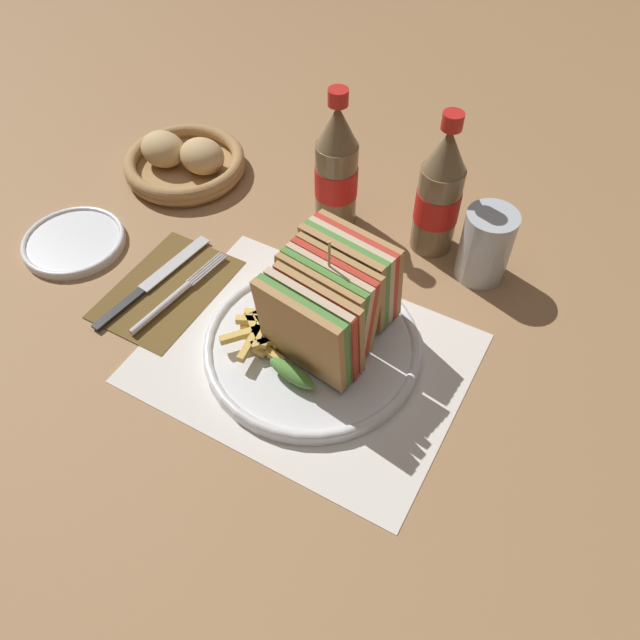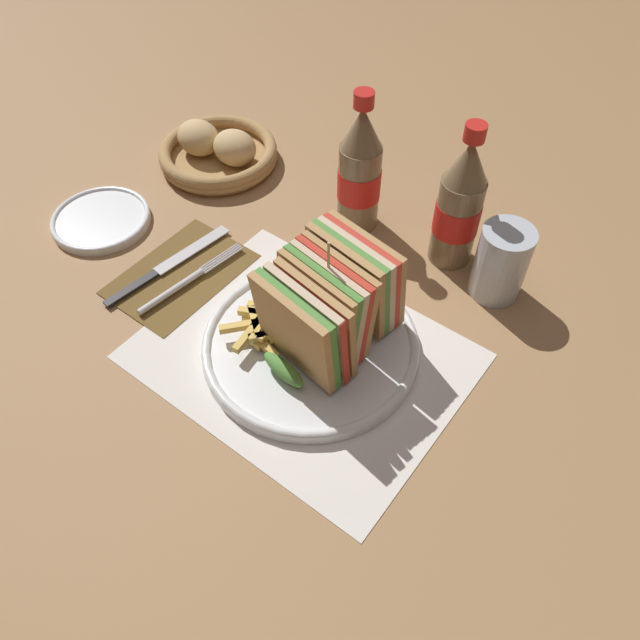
{
  "view_description": "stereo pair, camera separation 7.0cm",
  "coord_description": "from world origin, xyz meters",
  "px_view_note": "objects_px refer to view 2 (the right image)",
  "views": [
    {
      "loc": [
        0.22,
        -0.39,
        0.63
      ],
      "look_at": [
        -0.02,
        0.04,
        0.04
      ],
      "focal_mm": 35.0,
      "sensor_mm": 36.0,
      "label": 1
    },
    {
      "loc": [
        0.28,
        -0.35,
        0.63
      ],
      "look_at": [
        -0.02,
        0.04,
        0.04
      ],
      "focal_mm": 35.0,
      "sensor_mm": 36.0,
      "label": 2
    }
  ],
  "objects_px": {
    "glass_near": "(501,263)",
    "knife": "(167,266)",
    "plate_main": "(310,345)",
    "bread_basket": "(218,152)",
    "side_saucer": "(101,219)",
    "coke_bottle_far": "(459,206)",
    "coke_bottle_near": "(360,172)",
    "fork": "(182,284)",
    "club_sandwich": "(328,303)"
  },
  "relations": [
    {
      "from": "glass_near",
      "to": "bread_basket",
      "type": "height_order",
      "value": "glass_near"
    },
    {
      "from": "club_sandwich",
      "to": "coke_bottle_near",
      "type": "bearing_deg",
      "value": 116.14
    },
    {
      "from": "plate_main",
      "to": "glass_near",
      "type": "xyz_separation_m",
      "value": [
        0.14,
        0.23,
        0.04
      ]
    },
    {
      "from": "fork",
      "to": "glass_near",
      "type": "bearing_deg",
      "value": 43.55
    },
    {
      "from": "fork",
      "to": "side_saucer",
      "type": "height_order",
      "value": "same"
    },
    {
      "from": "plate_main",
      "to": "fork",
      "type": "height_order",
      "value": "plate_main"
    },
    {
      "from": "coke_bottle_near",
      "to": "bread_basket",
      "type": "xyz_separation_m",
      "value": [
        -0.27,
        -0.02,
        -0.07
      ]
    },
    {
      "from": "plate_main",
      "to": "knife",
      "type": "xyz_separation_m",
      "value": [
        -0.25,
        -0.01,
        -0.0
      ]
    },
    {
      "from": "bread_basket",
      "to": "coke_bottle_far",
      "type": "bearing_deg",
      "value": 5.04
    },
    {
      "from": "bread_basket",
      "to": "plate_main",
      "type": "bearing_deg",
      "value": -31.11
    },
    {
      "from": "club_sandwich",
      "to": "fork",
      "type": "distance_m",
      "value": 0.23
    },
    {
      "from": "plate_main",
      "to": "glass_near",
      "type": "height_order",
      "value": "glass_near"
    },
    {
      "from": "plate_main",
      "to": "coke_bottle_near",
      "type": "xyz_separation_m",
      "value": [
        -0.09,
        0.24,
        0.08
      ]
    },
    {
      "from": "plate_main",
      "to": "bread_basket",
      "type": "relative_size",
      "value": 1.4
    },
    {
      "from": "glass_near",
      "to": "side_saucer",
      "type": "xyz_separation_m",
      "value": [
        -0.54,
        -0.23,
        -0.05
      ]
    },
    {
      "from": "plate_main",
      "to": "side_saucer",
      "type": "height_order",
      "value": "plate_main"
    },
    {
      "from": "knife",
      "to": "glass_near",
      "type": "xyz_separation_m",
      "value": [
        0.39,
        0.24,
        0.05
      ]
    },
    {
      "from": "coke_bottle_far",
      "to": "bread_basket",
      "type": "bearing_deg",
      "value": -174.96
    },
    {
      "from": "glass_near",
      "to": "knife",
      "type": "bearing_deg",
      "value": -147.95
    },
    {
      "from": "plate_main",
      "to": "bread_basket",
      "type": "height_order",
      "value": "bread_basket"
    },
    {
      "from": "coke_bottle_far",
      "to": "glass_near",
      "type": "xyz_separation_m",
      "value": [
        0.08,
        -0.02,
        -0.04
      ]
    },
    {
      "from": "fork",
      "to": "bread_basket",
      "type": "height_order",
      "value": "bread_basket"
    },
    {
      "from": "knife",
      "to": "coke_bottle_far",
      "type": "relative_size",
      "value": 0.98
    },
    {
      "from": "bread_basket",
      "to": "side_saucer",
      "type": "height_order",
      "value": "bread_basket"
    },
    {
      "from": "fork",
      "to": "side_saucer",
      "type": "bearing_deg",
      "value": -179.78
    },
    {
      "from": "bread_basket",
      "to": "coke_bottle_near",
      "type": "bearing_deg",
      "value": 3.53
    },
    {
      "from": "fork",
      "to": "coke_bottle_near",
      "type": "xyz_separation_m",
      "value": [
        0.11,
        0.26,
        0.08
      ]
    },
    {
      "from": "club_sandwich",
      "to": "bread_basket",
      "type": "height_order",
      "value": "club_sandwich"
    },
    {
      "from": "bread_basket",
      "to": "fork",
      "type": "bearing_deg",
      "value": -56.91
    },
    {
      "from": "coke_bottle_far",
      "to": "side_saucer",
      "type": "height_order",
      "value": "coke_bottle_far"
    },
    {
      "from": "glass_near",
      "to": "side_saucer",
      "type": "bearing_deg",
      "value": -156.43
    },
    {
      "from": "knife",
      "to": "side_saucer",
      "type": "relative_size",
      "value": 1.43
    },
    {
      "from": "knife",
      "to": "bread_basket",
      "type": "xyz_separation_m",
      "value": [
        -0.11,
        0.23,
        0.02
      ]
    },
    {
      "from": "knife",
      "to": "side_saucer",
      "type": "bearing_deg",
      "value": -176.19
    },
    {
      "from": "club_sandwich",
      "to": "side_saucer",
      "type": "xyz_separation_m",
      "value": [
        -0.41,
        -0.02,
        -0.07
      ]
    },
    {
      "from": "plate_main",
      "to": "fork",
      "type": "xyz_separation_m",
      "value": [
        -0.21,
        -0.02,
        -0.0
      ]
    },
    {
      "from": "coke_bottle_far",
      "to": "bread_basket",
      "type": "height_order",
      "value": "coke_bottle_far"
    },
    {
      "from": "coke_bottle_far",
      "to": "fork",
      "type": "bearing_deg",
      "value": -132.99
    },
    {
      "from": "plate_main",
      "to": "coke_bottle_near",
      "type": "distance_m",
      "value": 0.27
    },
    {
      "from": "coke_bottle_far",
      "to": "side_saucer",
      "type": "bearing_deg",
      "value": -150.59
    },
    {
      "from": "bread_basket",
      "to": "side_saucer",
      "type": "distance_m",
      "value": 0.22
    },
    {
      "from": "coke_bottle_far",
      "to": "side_saucer",
      "type": "relative_size",
      "value": 1.45
    },
    {
      "from": "coke_bottle_near",
      "to": "glass_near",
      "type": "relative_size",
      "value": 2.04
    },
    {
      "from": "fork",
      "to": "coke_bottle_far",
      "type": "bearing_deg",
      "value": 53.68
    },
    {
      "from": "coke_bottle_far",
      "to": "glass_near",
      "type": "height_order",
      "value": "coke_bottle_far"
    },
    {
      "from": "club_sandwich",
      "to": "glass_near",
      "type": "bearing_deg",
      "value": 59.6
    },
    {
      "from": "plate_main",
      "to": "coke_bottle_far",
      "type": "xyz_separation_m",
      "value": [
        0.05,
        0.26,
        0.08
      ]
    },
    {
      "from": "coke_bottle_near",
      "to": "bread_basket",
      "type": "height_order",
      "value": "coke_bottle_near"
    },
    {
      "from": "club_sandwich",
      "to": "knife",
      "type": "height_order",
      "value": "club_sandwich"
    },
    {
      "from": "glass_near",
      "to": "bread_basket",
      "type": "distance_m",
      "value": 0.5
    }
  ]
}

